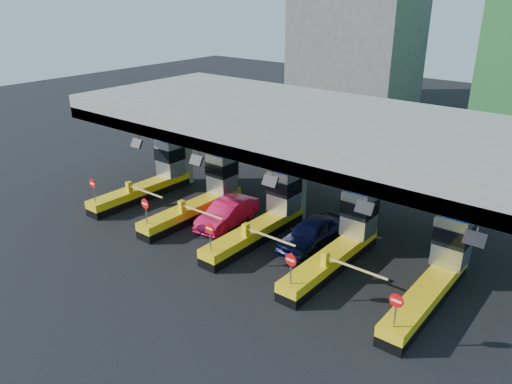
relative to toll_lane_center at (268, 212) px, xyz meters
The scene contains 10 objects.
ground 1.42m from the toll_lane_center, 90.42° to the right, with size 120.00×120.00×0.00m, color black.
toll_canopy 5.40m from the toll_lane_center, 90.02° to the left, with size 28.00×12.09×7.00m.
toll_lane_far_left 10.00m from the toll_lane_center, behind, with size 4.43×8.00×4.16m.
toll_lane_left 5.00m from the toll_lane_center, behind, with size 4.43×8.00×4.16m.
toll_lane_center is the anchor object (origin of this frame).
toll_lane_right 5.00m from the toll_lane_center, ahead, with size 4.43×8.00×4.16m.
toll_lane_far_right 10.00m from the toll_lane_center, ahead, with size 4.43×8.00×4.16m.
bg_building_concrete 39.11m from the toll_lane_center, 111.40° to the left, with size 14.00×10.00×18.00m, color #4C4C49.
van 2.90m from the toll_lane_center, ahead, with size 1.96×4.86×1.66m, color black.
red_car 2.85m from the toll_lane_center, 168.19° to the right, with size 1.64×4.72×1.55m, color #C30F3D.
Camera 1 is at (15.93, -20.74, 13.49)m, focal length 35.00 mm.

